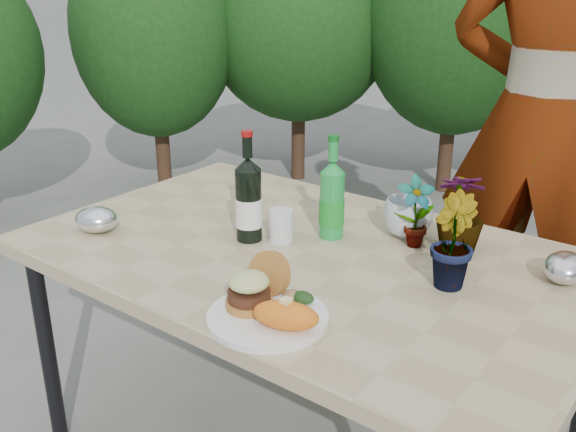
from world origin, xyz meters
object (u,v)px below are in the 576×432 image
Objects in this scene: dinner_plate at (268,317)px; person at (544,123)px; patio_table at (305,268)px; wine_bottle at (249,201)px.

person reaches higher than dinner_plate.
dinner_plate is (0.16, -0.37, 0.06)m from patio_table.
wine_bottle is at bearing -168.82° from patio_table.
dinner_plate is 0.49m from wine_bottle.
patio_table is 5.71× the size of dinner_plate.
patio_table is at bearing 113.60° from dinner_plate.
person reaches higher than patio_table.
dinner_plate is at bearing -66.40° from patio_table.
patio_table is 0.25m from wine_bottle.
patio_table is at bearing 66.19° from person.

